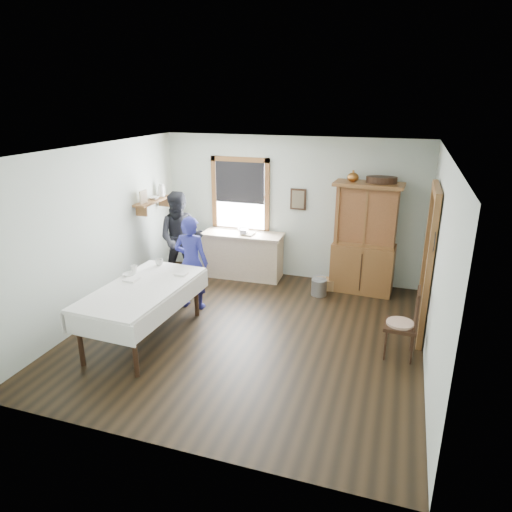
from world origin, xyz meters
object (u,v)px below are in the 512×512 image
at_px(work_counter, 243,255).
at_px(pail, 319,287).
at_px(dining_table, 144,313).
at_px(wicker_basket, 326,284).
at_px(woman_blue, 192,266).
at_px(spindle_chair, 401,323).
at_px(china_hutch, 365,239).
at_px(figure_dark, 181,241).

bearing_deg(work_counter, pail, -16.95).
bearing_deg(dining_table, wicker_basket, 49.92).
relative_size(wicker_basket, woman_blue, 0.23).
bearing_deg(work_counter, dining_table, -102.98).
distance_m(spindle_chair, wicker_basket, 2.42).
distance_m(china_hutch, pail, 1.18).
relative_size(pail, wicker_basket, 0.87).
xyz_separation_m(spindle_chair, figure_dark, (-4.00, 1.48, 0.31)).
distance_m(dining_table, wicker_basket, 3.45).
bearing_deg(woman_blue, figure_dark, -57.30).
height_order(work_counter, figure_dark, figure_dark).
distance_m(wicker_basket, woman_blue, 2.55).
xyz_separation_m(china_hutch, figure_dark, (-3.29, -0.63, -0.18)).
bearing_deg(dining_table, work_counter, 78.85).
bearing_deg(spindle_chair, figure_dark, 162.14).
height_order(dining_table, wicker_basket, dining_table).
bearing_deg(pail, work_counter, 164.88).
xyz_separation_m(dining_table, figure_dark, (-0.46, 2.13, 0.40)).
xyz_separation_m(pail, figure_dark, (-2.59, -0.19, 0.66)).
bearing_deg(work_counter, woman_blue, -104.05).
bearing_deg(china_hutch, work_counter, -176.28).
relative_size(work_counter, dining_table, 0.75).
relative_size(work_counter, wicker_basket, 4.57).
xyz_separation_m(china_hutch, wicker_basket, (-0.62, -0.13, -0.89)).
bearing_deg(wicker_basket, woman_blue, -144.38).
bearing_deg(dining_table, china_hutch, 44.30).
bearing_deg(woman_blue, work_counter, -104.62).
xyz_separation_m(dining_table, woman_blue, (0.20, 1.19, 0.32)).
distance_m(work_counter, wicker_basket, 1.71).
distance_m(work_counter, china_hutch, 2.35).
relative_size(wicker_basket, figure_dark, 0.21).
bearing_deg(china_hutch, spindle_chair, -67.63).
xyz_separation_m(china_hutch, dining_table, (-2.83, -2.76, -0.58)).
bearing_deg(work_counter, figure_dark, -149.89).
distance_m(work_counter, woman_blue, 1.63).
height_order(dining_table, figure_dark, figure_dark).
bearing_deg(woman_blue, wicker_basket, -146.78).
relative_size(dining_table, figure_dark, 1.27).
bearing_deg(woman_blue, dining_table, 77.87).
bearing_deg(work_counter, wicker_basket, -6.15).
bearing_deg(pail, dining_table, -132.59).
distance_m(dining_table, woman_blue, 1.25).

